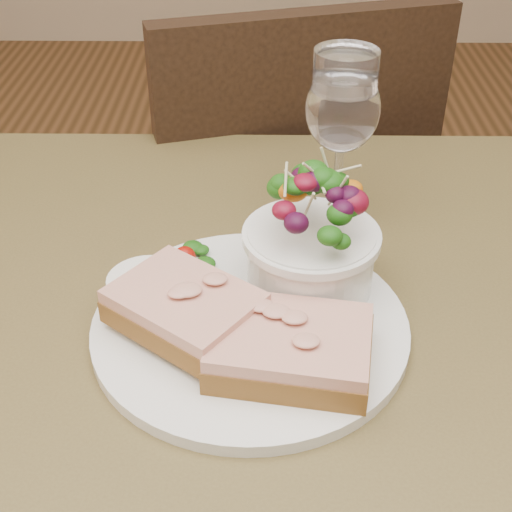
{
  "coord_description": "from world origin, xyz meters",
  "views": [
    {
      "loc": [
        -0.01,
        -0.48,
        1.17
      ],
      "look_at": [
        -0.01,
        0.03,
        0.81
      ],
      "focal_mm": 50.0,
      "sensor_mm": 36.0,
      "label": 1
    }
  ],
  "objects_px": {
    "cafe_table": "(269,412)",
    "salad_bowl": "(312,233)",
    "sandwich_front": "(291,348)",
    "wine_glass": "(342,114)",
    "chair_far": "(266,300)",
    "ramekin": "(147,292)",
    "dinner_plate": "(250,326)",
    "sandwich_back": "(185,308)"
  },
  "relations": [
    {
      "from": "dinner_plate",
      "to": "sandwich_back",
      "type": "bearing_deg",
      "value": -167.85
    },
    {
      "from": "dinner_plate",
      "to": "chair_far",
      "type": "bearing_deg",
      "value": 88.39
    },
    {
      "from": "salad_bowl",
      "to": "cafe_table",
      "type": "bearing_deg",
      "value": -124.28
    },
    {
      "from": "dinner_plate",
      "to": "sandwich_front",
      "type": "xyz_separation_m",
      "value": [
        0.03,
        -0.05,
        0.02
      ]
    },
    {
      "from": "chair_far",
      "to": "ramekin",
      "type": "bearing_deg",
      "value": 63.18
    },
    {
      "from": "sandwich_front",
      "to": "sandwich_back",
      "type": "relative_size",
      "value": 0.95
    },
    {
      "from": "cafe_table",
      "to": "chair_far",
      "type": "distance_m",
      "value": 0.71
    },
    {
      "from": "chair_far",
      "to": "salad_bowl",
      "type": "bearing_deg",
      "value": 77.27
    },
    {
      "from": "chair_far",
      "to": "ramekin",
      "type": "relative_size",
      "value": 14.08
    },
    {
      "from": "sandwich_front",
      "to": "ramekin",
      "type": "height_order",
      "value": "ramekin"
    },
    {
      "from": "cafe_table",
      "to": "salad_bowl",
      "type": "height_order",
      "value": "salad_bowl"
    },
    {
      "from": "chair_far",
      "to": "salad_bowl",
      "type": "height_order",
      "value": "chair_far"
    },
    {
      "from": "chair_far",
      "to": "dinner_plate",
      "type": "bearing_deg",
      "value": 71.87
    },
    {
      "from": "dinner_plate",
      "to": "sandwich_front",
      "type": "distance_m",
      "value": 0.07
    },
    {
      "from": "dinner_plate",
      "to": "sandwich_back",
      "type": "relative_size",
      "value": 1.87
    },
    {
      "from": "cafe_table",
      "to": "wine_glass",
      "type": "relative_size",
      "value": 4.57
    },
    {
      "from": "sandwich_front",
      "to": "wine_glass",
      "type": "distance_m",
      "value": 0.27
    },
    {
      "from": "sandwich_front",
      "to": "sandwich_back",
      "type": "height_order",
      "value": "sandwich_back"
    },
    {
      "from": "dinner_plate",
      "to": "wine_glass",
      "type": "bearing_deg",
      "value": 64.77
    },
    {
      "from": "dinner_plate",
      "to": "ramekin",
      "type": "xyz_separation_m",
      "value": [
        -0.09,
        0.01,
        0.03
      ]
    },
    {
      "from": "sandwich_back",
      "to": "ramekin",
      "type": "bearing_deg",
      "value": -179.44
    },
    {
      "from": "chair_far",
      "to": "sandwich_back",
      "type": "bearing_deg",
      "value": 66.86
    },
    {
      "from": "sandwich_back",
      "to": "wine_glass",
      "type": "bearing_deg",
      "value": 91.44
    },
    {
      "from": "wine_glass",
      "to": "cafe_table",
      "type": "bearing_deg",
      "value": -110.57
    },
    {
      "from": "sandwich_front",
      "to": "ramekin",
      "type": "bearing_deg",
      "value": 160.94
    },
    {
      "from": "cafe_table",
      "to": "sandwich_back",
      "type": "relative_size",
      "value": 5.37
    },
    {
      "from": "sandwich_front",
      "to": "sandwich_back",
      "type": "bearing_deg",
      "value": 164.7
    },
    {
      "from": "cafe_table",
      "to": "salad_bowl",
      "type": "relative_size",
      "value": 6.3
    },
    {
      "from": "sandwich_back",
      "to": "salad_bowl",
      "type": "height_order",
      "value": "salad_bowl"
    },
    {
      "from": "sandwich_front",
      "to": "wine_glass",
      "type": "xyz_separation_m",
      "value": [
        0.06,
        0.24,
        0.09
      ]
    },
    {
      "from": "sandwich_back",
      "to": "ramekin",
      "type": "distance_m",
      "value": 0.04
    },
    {
      "from": "salad_bowl",
      "to": "dinner_plate",
      "type": "bearing_deg",
      "value": -136.44
    },
    {
      "from": "chair_far",
      "to": "ramekin",
      "type": "distance_m",
      "value": 0.78
    },
    {
      "from": "sandwich_back",
      "to": "ramekin",
      "type": "relative_size",
      "value": 2.33
    },
    {
      "from": "ramekin",
      "to": "wine_glass",
      "type": "xyz_separation_m",
      "value": [
        0.18,
        0.18,
        0.09
      ]
    },
    {
      "from": "chair_far",
      "to": "sandwich_front",
      "type": "height_order",
      "value": "chair_far"
    },
    {
      "from": "chair_far",
      "to": "ramekin",
      "type": "height_order",
      "value": "chair_far"
    },
    {
      "from": "chair_far",
      "to": "sandwich_front",
      "type": "xyz_separation_m",
      "value": [
        0.02,
        -0.66,
        0.49
      ]
    },
    {
      "from": "cafe_table",
      "to": "wine_glass",
      "type": "xyz_separation_m",
      "value": [
        0.07,
        0.19,
        0.22
      ]
    },
    {
      "from": "dinner_plate",
      "to": "ramekin",
      "type": "distance_m",
      "value": 0.1
    },
    {
      "from": "cafe_table",
      "to": "sandwich_back",
      "type": "distance_m",
      "value": 0.16
    },
    {
      "from": "chair_far",
      "to": "dinner_plate",
      "type": "height_order",
      "value": "chair_far"
    }
  ]
}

